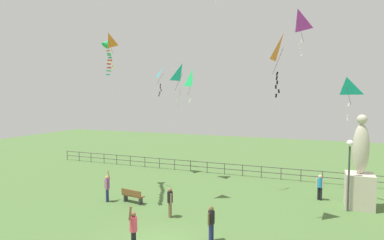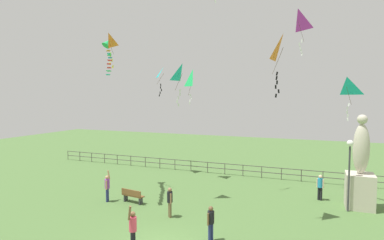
% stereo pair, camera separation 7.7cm
% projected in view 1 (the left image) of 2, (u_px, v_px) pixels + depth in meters
% --- Properties ---
extents(statue_monument, '(1.52, 1.52, 5.49)m').
position_uv_depth(statue_monument, '(360.00, 177.00, 18.39)').
color(statue_monument, beige).
rests_on(statue_monument, ground_plane).
extents(lamppost, '(0.36, 0.36, 4.09)m').
position_uv_depth(lamppost, '(349.00, 159.00, 17.72)').
color(lamppost, '#38383D').
rests_on(lamppost, ground_plane).
extents(park_bench, '(1.55, 0.64, 0.85)m').
position_uv_depth(park_bench, '(132.00, 196.00, 19.30)').
color(park_bench, brown).
rests_on(park_bench, ground_plane).
extents(person_0, '(0.36, 0.39, 1.62)m').
position_uv_depth(person_0, '(170.00, 200.00, 16.97)').
color(person_0, brown).
rests_on(person_0, ground_plane).
extents(person_1, '(0.30, 0.47, 1.61)m').
position_uv_depth(person_1, '(211.00, 221.00, 14.13)').
color(person_1, navy).
rests_on(person_1, ground_plane).
extents(person_2, '(0.30, 0.52, 1.93)m').
position_uv_depth(person_2, '(107.00, 186.00, 19.52)').
color(person_2, navy).
rests_on(person_2, ground_plane).
extents(person_3, '(0.32, 0.54, 2.02)m').
position_uv_depth(person_3, '(133.00, 228.00, 13.16)').
color(person_3, black).
rests_on(person_3, ground_plane).
extents(person_4, '(0.44, 0.30, 1.62)m').
position_uv_depth(person_4, '(320.00, 186.00, 19.83)').
color(person_4, black).
rests_on(person_4, ground_plane).
extents(kite_0, '(1.03, 1.08, 2.43)m').
position_uv_depth(kite_0, '(163.00, 74.00, 26.39)').
color(kite_0, '#19B2B2').
extents(kite_1, '(1.27, 1.24, 3.04)m').
position_uv_depth(kite_1, '(298.00, 21.00, 20.93)').
color(kite_1, '#B22DB2').
extents(kite_3, '(1.15, 0.84, 2.35)m').
position_uv_depth(kite_3, '(108.00, 41.00, 21.33)').
color(kite_3, orange).
extents(kite_4, '(1.22, 1.11, 2.59)m').
position_uv_depth(kite_4, '(346.00, 88.00, 18.75)').
color(kite_4, '#19B2B2').
extents(kite_5, '(0.84, 0.97, 3.15)m').
position_uv_depth(kite_5, '(283.00, 50.00, 15.63)').
color(kite_5, orange).
extents(kite_7, '(0.99, 0.85, 2.54)m').
position_uv_depth(kite_7, '(182.00, 75.00, 19.04)').
color(kite_7, '#19B2B2').
extents(kite_8, '(0.96, 0.85, 2.76)m').
position_uv_depth(kite_8, '(193.00, 79.00, 24.59)').
color(kite_8, '#1EB759').
extents(streamer_kite, '(3.49, 4.57, 2.99)m').
position_uv_depth(streamer_kite, '(108.00, 45.00, 21.98)').
color(streamer_kite, '#1EB759').
extents(waterfront_railing, '(36.03, 0.06, 0.95)m').
position_uv_depth(waterfront_railing, '(233.00, 168.00, 26.22)').
color(waterfront_railing, '#4C4742').
rests_on(waterfront_railing, ground_plane).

